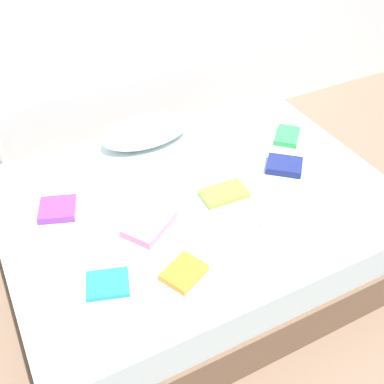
# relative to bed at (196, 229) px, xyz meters

# --- Properties ---
(ground_plane) EXTENTS (8.00, 8.00, 0.00)m
(ground_plane) POSITION_rel_bed_xyz_m (0.00, 0.00, -0.25)
(ground_plane) COLOR #7F6651
(bed) EXTENTS (2.00, 1.50, 0.50)m
(bed) POSITION_rel_bed_xyz_m (0.00, 0.00, 0.00)
(bed) COLOR brown
(bed) RESTS_ON ground
(pillow) EXTENTS (0.53, 0.27, 0.16)m
(pillow) POSITION_rel_bed_xyz_m (-0.04, 0.56, 0.33)
(pillow) COLOR white
(pillow) RESTS_ON bed
(textbook_pink) EXTENTS (0.30, 0.28, 0.04)m
(textbook_pink) POSITION_rel_bed_xyz_m (-0.31, -0.11, 0.27)
(textbook_pink) COLOR pink
(textbook_pink) RESTS_ON bed
(textbook_lime) EXTENTS (0.24, 0.15, 0.03)m
(textbook_lime) POSITION_rel_bed_xyz_m (0.12, -0.07, 0.27)
(textbook_lime) COLOR #8CC638
(textbook_lime) RESTS_ON bed
(textbook_teal) EXTENTS (0.21, 0.19, 0.02)m
(textbook_teal) POSITION_rel_bed_xyz_m (-0.60, -0.35, 0.26)
(textbook_teal) COLOR teal
(textbook_teal) RESTS_ON bed
(textbook_navy) EXTENTS (0.25, 0.24, 0.04)m
(textbook_navy) POSITION_rel_bed_xyz_m (0.53, -0.02, 0.27)
(textbook_navy) COLOR navy
(textbook_navy) RESTS_ON bed
(textbook_purple) EXTENTS (0.22, 0.22, 0.04)m
(textbook_purple) POSITION_rel_bed_xyz_m (-0.67, 0.20, 0.27)
(textbook_purple) COLOR purple
(textbook_purple) RESTS_ON bed
(textbook_white) EXTENTS (0.26, 0.26, 0.03)m
(textbook_white) POSITION_rel_bed_xyz_m (0.30, -0.34, 0.27)
(textbook_white) COLOR white
(textbook_white) RESTS_ON bed
(textbook_green) EXTENTS (0.23, 0.23, 0.03)m
(textbook_green) POSITION_rel_bed_xyz_m (0.72, 0.21, 0.27)
(textbook_green) COLOR green
(textbook_green) RESTS_ON bed
(textbook_orange) EXTENTS (0.22, 0.20, 0.04)m
(textbook_orange) POSITION_rel_bed_xyz_m (-0.29, -0.45, 0.27)
(textbook_orange) COLOR orange
(textbook_orange) RESTS_ON bed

